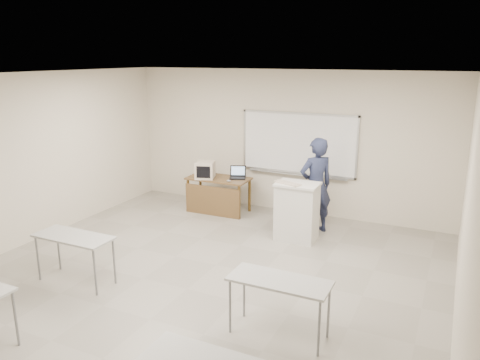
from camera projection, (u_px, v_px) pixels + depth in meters
The scene contains 10 objects.
floor at pixel (187, 289), 6.75m from camera, with size 7.00×8.00×0.01m, color gray.
whiteboard at pixel (298, 144), 9.71m from camera, with size 2.48×0.10×1.31m.
student_desks at pixel (124, 288), 5.40m from camera, with size 4.40×2.20×0.73m.
instructor_desk at pixel (216, 189), 9.91m from camera, with size 1.32×0.66×0.75m.
podium at pixel (297, 211), 8.46m from camera, with size 0.76×0.55×1.06m.
crt_monitor at pixel (205, 170), 9.90m from camera, with size 0.38×0.43×0.36m.
laptop at pixel (239, 175), 9.90m from camera, with size 0.34×0.31×0.25m.
mouse at pixel (229, 181), 9.63m from camera, with size 0.10×0.06×0.04m, color gray.
keyboard at pixel (288, 183), 8.28m from camera, with size 0.50×0.17×0.03m, color #BFAE9C.
presenter at pixel (316, 186), 8.74m from camera, with size 0.67×0.44×1.82m, color black.
Camera 1 is at (3.32, -5.19, 3.26)m, focal length 35.00 mm.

